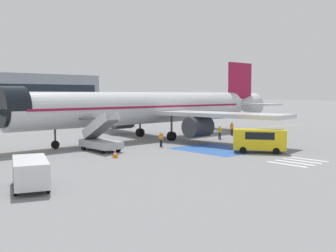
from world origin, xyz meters
TOP-DOWN VIEW (x-y plane):
  - ground_plane at (0.00, 0.00)m, footprint 600.00×600.00m
  - apron_leadline_yellow at (-0.46, -0.75)m, footprint 78.50×1.01m
  - apron_stand_patch_blue at (-0.46, -12.44)m, footprint 6.62×8.01m
  - apron_walkway_bar_0 at (-2.86, -21.92)m, footprint 0.44×3.60m
  - apron_walkway_bar_1 at (-1.66, -21.92)m, footprint 0.44×3.60m
  - apron_walkway_bar_2 at (-0.46, -21.92)m, footprint 0.44×3.60m
  - apron_walkway_bar_3 at (0.74, -21.92)m, footprint 0.44×3.60m
  - airliner at (0.17, -0.75)m, footprint 44.71×34.72m
  - boarding_stairs_forward at (-9.90, -5.36)m, footprint 2.25×5.25m
  - fuel_tanker at (8.96, 19.85)m, footprint 3.91×9.00m
  - service_van_0 at (-21.56, -15.94)m, footprint 3.38×4.96m
  - service_van_1 at (0.86, -16.75)m, footprint 4.32×5.07m
  - baggage_cart at (12.62, -9.48)m, footprint 1.55×2.63m
  - ground_crew_0 at (6.66, -6.82)m, footprint 0.46×0.47m
  - ground_crew_1 at (-3.41, -7.15)m, footprint 0.28×0.46m
  - ground_crew_2 at (11.42, -4.94)m, footprint 0.49×0.41m
  - traffic_cone_0 at (-18.11, -6.70)m, footprint 0.56×0.56m
  - traffic_cone_1 at (-11.27, -9.91)m, footprint 0.60×0.60m

SIDE VIEW (x-z plane):
  - ground_plane at x=0.00m, z-range 0.00..0.00m
  - apron_leadline_yellow at x=-0.46m, z-range 0.00..0.01m
  - apron_stand_patch_blue at x=-0.46m, z-range 0.00..0.01m
  - apron_walkway_bar_0 at x=-2.86m, z-range 0.00..0.01m
  - apron_walkway_bar_1 at x=-1.66m, z-range 0.00..0.01m
  - apron_walkway_bar_2 at x=-0.46m, z-range 0.00..0.01m
  - apron_walkway_bar_3 at x=0.74m, z-range 0.00..0.01m
  - baggage_cart at x=12.62m, z-range -0.18..0.69m
  - traffic_cone_0 at x=-18.11m, z-range 0.00..0.63m
  - traffic_cone_1 at x=-11.27m, z-range 0.00..0.66m
  - ground_crew_1 at x=-3.41m, z-range 0.12..1.74m
  - ground_crew_0 at x=6.66m, z-range 0.13..1.84m
  - boarding_stairs_forward at x=-9.90m, z-range -1.02..3.00m
  - ground_crew_2 at x=11.42m, z-range 0.14..1.91m
  - service_van_0 at x=-21.56m, z-range 0.20..1.98m
  - service_van_1 at x=0.86m, z-range 0.22..2.48m
  - fuel_tanker at x=8.96m, z-range 0.00..3.25m
  - airliner at x=0.17m, z-range -1.37..9.15m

